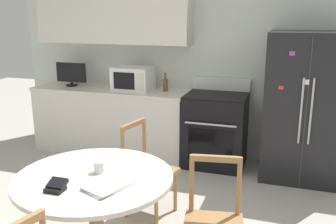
# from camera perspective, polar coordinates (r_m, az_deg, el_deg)

# --- Properties ---
(back_wall) EXTENTS (5.20, 0.44, 2.60)m
(back_wall) POSITION_cam_1_polar(r_m,az_deg,el_deg) (5.07, 1.09, 9.73)
(back_wall) COLOR silver
(back_wall) RESTS_ON ground_plane
(kitchen_counter) EXTENTS (2.17, 0.64, 0.90)m
(kitchen_counter) POSITION_cam_1_polar(r_m,az_deg,el_deg) (5.28, -8.52, -1.22)
(kitchen_counter) COLOR silver
(kitchen_counter) RESTS_ON ground_plane
(refrigerator) EXTENTS (0.90, 0.76, 1.70)m
(refrigerator) POSITION_cam_1_polar(r_m,az_deg,el_deg) (4.58, 20.11, 0.73)
(refrigerator) COLOR black
(refrigerator) RESTS_ON ground_plane
(oven_range) EXTENTS (0.75, 0.68, 1.08)m
(oven_range) POSITION_cam_1_polar(r_m,az_deg,el_deg) (4.80, 7.26, -2.60)
(oven_range) COLOR black
(oven_range) RESTS_ON ground_plane
(microwave) EXTENTS (0.50, 0.39, 0.31)m
(microwave) POSITION_cam_1_polar(r_m,az_deg,el_deg) (5.00, -5.33, 5.08)
(microwave) COLOR white
(microwave) RESTS_ON kitchen_counter
(countertop_tv) EXTENTS (0.44, 0.16, 0.33)m
(countertop_tv) POSITION_cam_1_polar(r_m,az_deg,el_deg) (5.45, -14.54, 5.73)
(countertop_tv) COLOR black
(countertop_tv) RESTS_ON kitchen_counter
(counter_bottle) EXTENTS (0.06, 0.06, 0.24)m
(counter_bottle) POSITION_cam_1_polar(r_m,az_deg,el_deg) (4.93, -0.41, 4.25)
(counter_bottle) COLOR brown
(counter_bottle) RESTS_ON kitchen_counter
(dining_table) EXTENTS (1.15, 1.15, 0.76)m
(dining_table) POSITION_cam_1_polar(r_m,az_deg,el_deg) (2.86, -11.06, -12.34)
(dining_table) COLOR beige
(dining_table) RESTS_ON ground_plane
(dining_chair_far) EXTENTS (0.50, 0.50, 0.90)m
(dining_chair_far) POSITION_cam_1_polar(r_m,az_deg,el_deg) (3.61, -3.06, -9.05)
(dining_chair_far) COLOR #9E7042
(dining_chair_far) RESTS_ON ground_plane
(candle_glass) EXTENTS (0.08, 0.08, 0.09)m
(candle_glass) POSITION_cam_1_polar(r_m,az_deg,el_deg) (2.82, -10.46, -8.34)
(candle_glass) COLOR silver
(candle_glass) RESTS_ON dining_table
(wallet) EXTENTS (0.12, 0.13, 0.07)m
(wallet) POSITION_cam_1_polar(r_m,az_deg,el_deg) (2.62, -16.66, -10.82)
(wallet) COLOR black
(wallet) RESTS_ON dining_table
(mail_stack) EXTENTS (0.34, 0.37, 0.02)m
(mail_stack) POSITION_cam_1_polar(r_m,az_deg,el_deg) (2.59, -9.10, -11.06)
(mail_stack) COLOR white
(mail_stack) RESTS_ON dining_table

